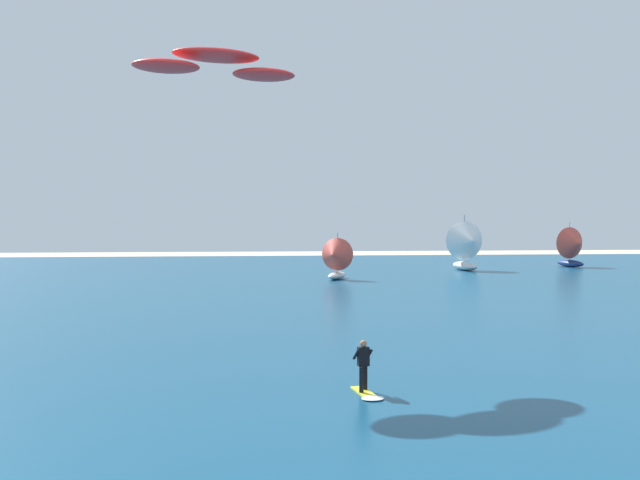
# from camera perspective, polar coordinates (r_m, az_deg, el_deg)

# --- Properties ---
(ocean) EXTENTS (160.00, 90.00, 0.10)m
(ocean) POSITION_cam_1_polar(r_m,az_deg,el_deg) (56.33, -3.48, -3.83)
(ocean) COLOR navy
(ocean) RESTS_ON ground
(kitesurfer) EXTENTS (0.86, 2.01, 1.67)m
(kitesurfer) POSITION_cam_1_polar(r_m,az_deg,el_deg) (23.93, 3.46, -10.22)
(kitesurfer) COLOR yellow
(kitesurfer) RESTS_ON ocean
(kite) EXTENTS (7.24, 4.52, 1.05)m
(kite) POSITION_cam_1_polar(r_m,az_deg,el_deg) (31.77, -7.90, 13.10)
(kite) COLOR red
(sailboat_anchored_offshore) EXTENTS (3.21, 3.58, 4.03)m
(sailboat_anchored_offshore) POSITION_cam_1_polar(r_m,az_deg,el_deg) (64.39, 1.17, -1.40)
(sailboat_anchored_offshore) COLOR silver
(sailboat_anchored_offshore) RESTS_ON ocean
(sailboat_far_left) EXTENTS (4.19, 4.87, 5.57)m
(sailboat_far_left) POSITION_cam_1_polar(r_m,az_deg,el_deg) (75.93, 11.20, -0.39)
(sailboat_far_left) COLOR silver
(sailboat_far_left) RESTS_ON ocean
(sailboat_near_shore) EXTENTS (3.70, 4.23, 4.77)m
(sailboat_near_shore) POSITION_cam_1_polar(r_m,az_deg,el_deg) (83.82, 18.79, -0.48)
(sailboat_near_shore) COLOR navy
(sailboat_near_shore) RESTS_ON ocean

